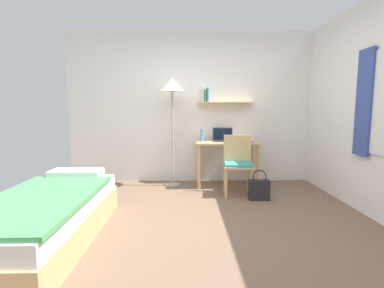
{
  "coord_description": "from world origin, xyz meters",
  "views": [
    {
      "loc": [
        -0.18,
        -2.9,
        1.27
      ],
      "look_at": [
        -0.1,
        0.51,
        0.85
      ],
      "focal_mm": 26.11,
      "sensor_mm": 36.0,
      "label": 1
    }
  ],
  "objects_px": {
    "laptop": "(223,138)",
    "desk_chair": "(238,162)",
    "handbag": "(259,189)",
    "bed": "(47,217)",
    "water_bottle": "(202,135)",
    "book_stack": "(249,140)",
    "standing_lamp": "(172,91)",
    "desk": "(227,150)"
  },
  "relations": [
    {
      "from": "desk_chair",
      "to": "book_stack",
      "type": "bearing_deg",
      "value": 60.17
    },
    {
      "from": "water_bottle",
      "to": "book_stack",
      "type": "distance_m",
      "value": 0.78
    },
    {
      "from": "laptop",
      "to": "water_bottle",
      "type": "xyz_separation_m",
      "value": [
        -0.36,
        -0.06,
        0.05
      ]
    },
    {
      "from": "bed",
      "to": "water_bottle",
      "type": "distance_m",
      "value": 2.65
    },
    {
      "from": "standing_lamp",
      "to": "laptop",
      "type": "distance_m",
      "value": 1.15
    },
    {
      "from": "desk",
      "to": "standing_lamp",
      "type": "relative_size",
      "value": 0.58
    },
    {
      "from": "bed",
      "to": "handbag",
      "type": "height_order",
      "value": "bed"
    },
    {
      "from": "desk_chair",
      "to": "water_bottle",
      "type": "height_order",
      "value": "water_bottle"
    },
    {
      "from": "handbag",
      "to": "bed",
      "type": "bearing_deg",
      "value": -153.14
    },
    {
      "from": "book_stack",
      "to": "standing_lamp",
      "type": "bearing_deg",
      "value": 179.53
    },
    {
      "from": "laptop",
      "to": "water_bottle",
      "type": "height_order",
      "value": "laptop"
    },
    {
      "from": "laptop",
      "to": "handbag",
      "type": "bearing_deg",
      "value": -64.99
    },
    {
      "from": "laptop",
      "to": "water_bottle",
      "type": "distance_m",
      "value": 0.37
    },
    {
      "from": "bed",
      "to": "desk",
      "type": "xyz_separation_m",
      "value": [
        2.03,
        1.99,
        0.36
      ]
    },
    {
      "from": "desk",
      "to": "book_stack",
      "type": "height_order",
      "value": "book_stack"
    },
    {
      "from": "water_bottle",
      "to": "book_stack",
      "type": "bearing_deg",
      "value": -3.42
    },
    {
      "from": "desk_chair",
      "to": "water_bottle",
      "type": "relative_size",
      "value": 4.32
    },
    {
      "from": "standing_lamp",
      "to": "book_stack",
      "type": "xyz_separation_m",
      "value": [
        1.26,
        -0.01,
        -0.8
      ]
    },
    {
      "from": "laptop",
      "to": "bed",
      "type": "bearing_deg",
      "value": -133.54
    },
    {
      "from": "desk",
      "to": "book_stack",
      "type": "distance_m",
      "value": 0.4
    },
    {
      "from": "bed",
      "to": "desk",
      "type": "height_order",
      "value": "desk"
    },
    {
      "from": "water_bottle",
      "to": "standing_lamp",
      "type": "bearing_deg",
      "value": -175.8
    },
    {
      "from": "laptop",
      "to": "book_stack",
      "type": "relative_size",
      "value": 1.6
    },
    {
      "from": "desk_chair",
      "to": "laptop",
      "type": "distance_m",
      "value": 0.66
    },
    {
      "from": "water_bottle",
      "to": "handbag",
      "type": "relative_size",
      "value": 0.47
    },
    {
      "from": "water_bottle",
      "to": "desk",
      "type": "bearing_deg",
      "value": -2.95
    },
    {
      "from": "bed",
      "to": "laptop",
      "type": "height_order",
      "value": "laptop"
    },
    {
      "from": "desk_chair",
      "to": "handbag",
      "type": "relative_size",
      "value": 2.04
    },
    {
      "from": "bed",
      "to": "desk",
      "type": "distance_m",
      "value": 2.86
    },
    {
      "from": "desk_chair",
      "to": "book_stack",
      "type": "height_order",
      "value": "desk_chair"
    },
    {
      "from": "desk",
      "to": "water_bottle",
      "type": "bearing_deg",
      "value": 177.05
    },
    {
      "from": "laptop",
      "to": "desk_chair",
      "type": "bearing_deg",
      "value": -74.64
    },
    {
      "from": "laptop",
      "to": "handbag",
      "type": "height_order",
      "value": "laptop"
    },
    {
      "from": "desk_chair",
      "to": "handbag",
      "type": "xyz_separation_m",
      "value": [
        0.25,
        -0.31,
        -0.34
      ]
    },
    {
      "from": "book_stack",
      "to": "laptop",
      "type": "bearing_deg",
      "value": 165.33
    },
    {
      "from": "water_bottle",
      "to": "handbag",
      "type": "xyz_separation_m",
      "value": [
        0.76,
        -0.81,
        -0.69
      ]
    },
    {
      "from": "desk_chair",
      "to": "water_bottle",
      "type": "bearing_deg",
      "value": 135.6
    },
    {
      "from": "standing_lamp",
      "to": "laptop",
      "type": "relative_size",
      "value": 5.2
    },
    {
      "from": "desk",
      "to": "desk_chair",
      "type": "xyz_separation_m",
      "value": [
        0.1,
        -0.48,
        -0.1
      ]
    },
    {
      "from": "handbag",
      "to": "book_stack",
      "type": "bearing_deg",
      "value": 89.21
    },
    {
      "from": "water_bottle",
      "to": "handbag",
      "type": "distance_m",
      "value": 1.31
    },
    {
      "from": "desk",
      "to": "book_stack",
      "type": "xyz_separation_m",
      "value": [
        0.36,
        -0.02,
        0.18
      ]
    }
  ]
}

